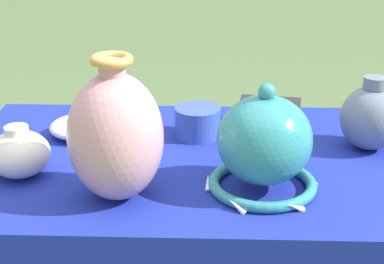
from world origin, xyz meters
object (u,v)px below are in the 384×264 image
vase_dome_bell (264,146)px  jar_round_slate (371,117)px  vase_tall_bulbous (116,136)px  jar_round_ivory (19,153)px  pot_squat_cobalt (198,122)px  bowl_shallow_porcelain (80,127)px  mosaic_tile_box (269,114)px

vase_dome_bell → jar_round_slate: vase_dome_bell is taller
vase_tall_bulbous → jar_round_ivory: bearing=158.6°
pot_squat_cobalt → vase_dome_bell: bearing=-63.1°
jar_round_ivory → bowl_shallow_porcelain: 0.23m
jar_round_ivory → jar_round_slate: (0.75, 0.17, 0.03)m
pot_squat_cobalt → bowl_shallow_porcelain: bearing=-179.2°
mosaic_tile_box → jar_round_ivory: jar_round_ivory is taller
jar_round_ivory → bowl_shallow_porcelain: jar_round_ivory is taller
bowl_shallow_porcelain → jar_round_slate: jar_round_slate is taller
vase_dome_bell → jar_round_ivory: size_ratio=1.79×
pot_squat_cobalt → mosaic_tile_box: bearing=21.3°
jar_round_slate → mosaic_tile_box: bearing=149.5°
vase_tall_bulbous → pot_squat_cobalt: size_ratio=2.55×
jar_round_ivory → jar_round_slate: 0.77m
vase_dome_bell → jar_round_ivory: 0.50m
vase_tall_bulbous → mosaic_tile_box: bearing=49.4°
mosaic_tile_box → jar_round_slate: 0.25m
mosaic_tile_box → jar_round_slate: bearing=-22.0°
pot_squat_cobalt → jar_round_ivory: bearing=-148.4°
vase_dome_bell → pot_squat_cobalt: size_ratio=2.06×
mosaic_tile_box → bowl_shallow_porcelain: bearing=-162.5°
vase_tall_bulbous → mosaic_tile_box: (0.32, 0.38, -0.09)m
pot_squat_cobalt → jar_round_slate: (0.39, -0.06, 0.04)m
jar_round_slate → vase_tall_bulbous: bearing=-155.1°
mosaic_tile_box → jar_round_slate: jar_round_slate is taller
pot_squat_cobalt → jar_round_slate: size_ratio=0.65×
mosaic_tile_box → pot_squat_cobalt: 0.19m
vase_tall_bulbous → mosaic_tile_box: vase_tall_bulbous is taller
vase_tall_bulbous → jar_round_slate: vase_tall_bulbous is taller
vase_tall_bulbous → jar_round_ivory: 0.25m
jar_round_ivory → pot_squat_cobalt: size_ratio=1.15×
vase_tall_bulbous → jar_round_slate: bearing=24.9°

